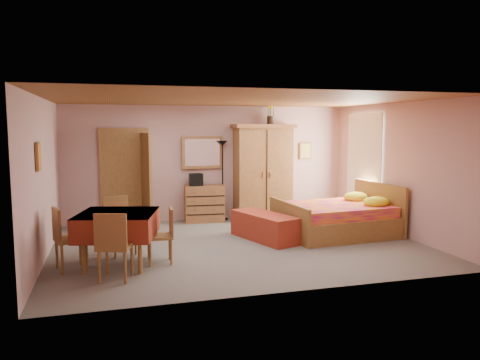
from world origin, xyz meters
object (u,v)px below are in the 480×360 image
object	(u,v)px
chair_north	(121,226)
sunflower_vase	(270,113)
chair_east	(160,236)
chest_of_drawers	(204,204)
floor_lamp	(223,180)
bench	(264,227)
bed	(335,210)
wall_mirror	(202,152)
chair_west	(71,238)
stereo	(196,180)
wardrobe	(263,172)
dining_table	(118,239)
chair_south	(115,245)

from	to	relation	value
chair_north	sunflower_vase	bearing A→B (deg)	-166.95
sunflower_vase	chair_east	world-z (taller)	sunflower_vase
chest_of_drawers	chair_north	distance (m)	2.97
floor_lamp	bench	size ratio (longest dim) A/B	1.22
bed	chair_east	bearing A→B (deg)	-167.92
sunflower_vase	bed	xyz separation A→B (m)	(0.67, -2.01, -1.95)
wall_mirror	bench	xyz separation A→B (m)	(0.76, -2.18, -1.30)
chest_of_drawers	chair_west	world-z (taller)	chair_west
chest_of_drawers	stereo	bearing A→B (deg)	-177.85
floor_lamp	chair_west	size ratio (longest dim) A/B	1.91
bed	chair_north	world-z (taller)	bed
stereo	floor_lamp	bearing A→B (deg)	9.51
chest_of_drawers	wardrobe	world-z (taller)	wardrobe
floor_lamp	chair_west	world-z (taller)	floor_lamp
dining_table	chest_of_drawers	bearing A→B (deg)	56.59
stereo	chair_north	bearing A→B (deg)	-126.31
wall_mirror	bed	size ratio (longest dim) A/B	0.43
wardrobe	chair_west	size ratio (longest dim) A/B	2.30
bench	chair_south	xyz separation A→B (m)	(-2.75, -1.64, 0.24)
wardrobe	chair_east	size ratio (longest dim) A/B	2.51
bench	dining_table	xyz separation A→B (m)	(-2.70, -0.98, 0.17)
wardrobe	dining_table	bearing A→B (deg)	-138.12
dining_table	chair_north	distance (m)	0.66
chair_north	floor_lamp	bearing A→B (deg)	-155.42
wall_mirror	chair_south	size ratio (longest dim) A/B	0.95
floor_lamp	chair_west	distance (m)	4.36
stereo	floor_lamp	size ratio (longest dim) A/B	0.16
wall_mirror	wardrobe	world-z (taller)	wardrobe
chair_south	wall_mirror	bearing A→B (deg)	79.76
floor_lamp	bench	world-z (taller)	floor_lamp
sunflower_vase	chair_west	world-z (taller)	sunflower_vase
wardrobe	wall_mirror	bearing A→B (deg)	170.11
sunflower_vase	dining_table	xyz separation A→B (m)	(-3.52, -3.02, -2.03)
sunflower_vase	chair_west	size ratio (longest dim) A/B	0.56
wall_mirror	bed	bearing A→B (deg)	-45.05
dining_table	floor_lamp	bearing A→B (deg)	51.99
wall_mirror	chair_south	bearing A→B (deg)	-118.88
wardrobe	chair_north	bearing A→B (deg)	-144.62
stereo	chair_south	size ratio (longest dim) A/B	0.30
chair_east	sunflower_vase	bearing A→B (deg)	-40.46
stereo	dining_table	size ratio (longest dim) A/B	0.26
chest_of_drawers	chair_west	distance (m)	3.95
stereo	bed	world-z (taller)	stereo
chest_of_drawers	dining_table	distance (m)	3.53
chair_east	bed	bearing A→B (deg)	-70.87
bed	bench	bearing A→B (deg)	177.23
dining_table	wardrobe	bearing A→B (deg)	41.34
stereo	chair_west	bearing A→B (deg)	-129.41
chair_south	chair_north	world-z (taller)	chair_south
wardrobe	sunflower_vase	world-z (taller)	sunflower_vase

